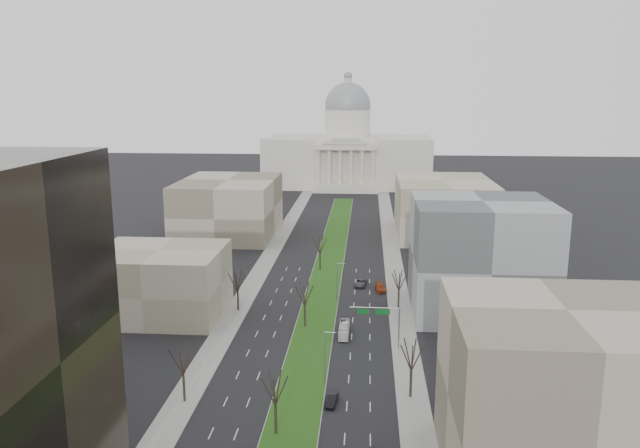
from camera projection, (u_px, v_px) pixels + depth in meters
The scene contains 24 objects.
ground at pixel (328, 270), 163.80m from camera, with size 600.00×600.00×0.00m, color black.
median at pixel (327, 271), 162.79m from camera, with size 8.00×222.03×0.20m.
sidewalk_left at pixel (243, 300), 140.72m from camera, with size 5.00×330.00×0.15m, color gray.
sidewalk_right at pixel (399, 304), 138.11m from camera, with size 5.00×330.00×0.15m, color gray.
capitol at pixel (347, 152), 306.15m from camera, with size 80.00×46.00×55.00m.
building_beige_left at pixel (160, 282), 130.67m from camera, with size 26.00×22.00×14.00m, color tan.
building_tan_right at pixel (560, 398), 73.25m from camera, with size 26.00×24.00×22.00m, color gray.
building_grey_right at pixel (480, 257), 131.44m from camera, with size 28.00×26.00×24.00m, color #575A5C.
building_far_left at pixel (229, 207), 203.49m from camera, with size 30.00×40.00×18.00m, color gray.
building_far_right at pixel (444, 207), 203.15m from camera, with size 30.00×40.00×18.00m, color tan.
tree_left_mid at pixel (183, 359), 93.43m from camera, with size 5.40×5.40×9.72m.
tree_left_far at pixel (237, 280), 132.45m from camera, with size 5.28×5.28×9.50m.
tree_right_mid at pixel (412, 354), 94.73m from camera, with size 5.52×5.52×9.94m.
tree_right_far at pixel (399, 280), 133.85m from camera, with size 5.04×5.04×9.07m.
tree_median_a at pixel (275, 387), 84.50m from camera, with size 5.40×5.40×9.72m.
tree_median_b at pixel (305, 293), 123.49m from camera, with size 5.40×5.40×9.72m.
tree_median_c at pixel (320, 244), 162.47m from camera, with size 5.40×5.40×9.72m.
streetlamp_median_b at pixel (325, 357), 99.15m from camera, with size 1.90×0.20×9.16m.
streetlamp_median_c at pixel (337, 282), 138.14m from camera, with size 1.90×0.20×9.16m.
mast_arm_signs at pixel (384, 318), 112.80m from camera, with size 9.12×0.24×8.09m.
car_black at pixel (332, 400), 94.02m from camera, with size 1.49×4.26×1.40m, color black.
car_red at pixel (380, 287), 147.14m from camera, with size 2.27×5.58×1.62m, color maroon.
car_grey_far at pixel (361, 283), 150.87m from camera, with size 2.58×5.59×1.55m, color #44454B.
box_van at pixel (344, 329), 120.48m from camera, with size 1.89×8.09×2.25m, color white.
Camera 1 is at (10.01, -37.22, 46.52)m, focal length 35.00 mm.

